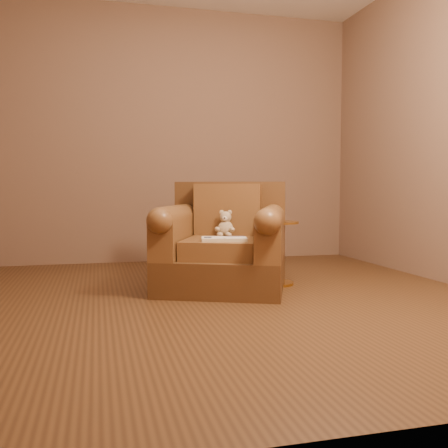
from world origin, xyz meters
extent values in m
plane|color=#54351C|center=(0.00, 0.00, 0.00)|extent=(4.00, 4.00, 0.00)
cube|color=#7E604E|center=(0.00, 2.00, 1.35)|extent=(4.00, 0.02, 2.70)
cube|color=#54361C|center=(0.15, 0.34, 0.13)|extent=(1.20, 1.18, 0.26)
cube|color=#54361C|center=(0.30, 0.70, 0.55)|extent=(0.89, 0.45, 0.58)
cube|color=brown|center=(0.13, 0.29, 0.33)|extent=(0.75, 0.81, 0.14)
cube|color=brown|center=(0.26, 0.59, 0.61)|extent=(0.56, 0.35, 0.42)
cube|color=brown|center=(-0.21, 0.44, 0.41)|extent=(0.48, 0.80, 0.30)
cube|color=brown|center=(0.47, 0.15, 0.41)|extent=(0.48, 0.80, 0.30)
cylinder|color=brown|center=(-0.21, 0.44, 0.56)|extent=(0.48, 0.80, 0.19)
cylinder|color=brown|center=(0.47, 0.15, 0.56)|extent=(0.48, 0.80, 0.19)
ellipsoid|color=tan|center=(0.20, 0.45, 0.46)|extent=(0.13, 0.11, 0.13)
sphere|color=tan|center=(0.21, 0.46, 0.55)|extent=(0.09, 0.09, 0.09)
ellipsoid|color=tan|center=(0.18, 0.48, 0.59)|extent=(0.04, 0.02, 0.04)
ellipsoid|color=tan|center=(0.24, 0.45, 0.59)|extent=(0.04, 0.02, 0.04)
ellipsoid|color=beige|center=(0.19, 0.42, 0.55)|extent=(0.04, 0.03, 0.04)
sphere|color=black|center=(0.18, 0.41, 0.55)|extent=(0.01, 0.01, 0.01)
ellipsoid|color=tan|center=(0.13, 0.43, 0.46)|extent=(0.04, 0.08, 0.04)
ellipsoid|color=tan|center=(0.24, 0.38, 0.46)|extent=(0.04, 0.08, 0.04)
ellipsoid|color=tan|center=(0.14, 0.40, 0.42)|extent=(0.05, 0.08, 0.04)
ellipsoid|color=tan|center=(0.21, 0.37, 0.42)|extent=(0.05, 0.08, 0.04)
cube|color=beige|center=(0.11, 0.14, 0.41)|extent=(0.36, 0.26, 0.02)
cube|color=white|center=(0.03, 0.15, 0.42)|extent=(0.20, 0.22, 0.00)
cube|color=white|center=(0.19, 0.12, 0.42)|extent=(0.20, 0.22, 0.00)
cube|color=beige|center=(0.11, 0.14, 0.43)|extent=(0.05, 0.19, 0.00)
cube|color=#0F1638|center=(-0.01, 0.16, 0.43)|extent=(0.07, 0.08, 0.00)
cube|color=slate|center=(0.20, 0.19, 0.43)|extent=(0.15, 0.07, 0.00)
cylinder|color=gold|center=(0.62, 0.43, 0.01)|extent=(0.29, 0.29, 0.02)
cylinder|color=gold|center=(0.62, 0.43, 0.26)|extent=(0.03, 0.03, 0.48)
cylinder|color=gold|center=(0.62, 0.43, 0.51)|extent=(0.37, 0.37, 0.02)
cylinder|color=gold|center=(0.62, 0.43, 0.50)|extent=(0.03, 0.03, 0.02)
camera|label=1|loc=(-0.79, -3.37, 0.78)|focal=40.00mm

